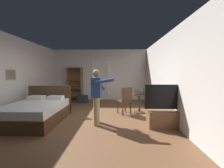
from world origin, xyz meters
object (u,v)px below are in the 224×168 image
object	(u,v)px
laptop	(139,93)
bottle_on_table	(144,91)
side_table	(140,100)
suitcase_dark	(83,99)
bookshelf	(75,83)
person_blue_shirt	(97,93)
bed	(37,111)
tv_flatscreen	(165,115)
wooden_chair	(125,99)

from	to	relation	value
laptop	bottle_on_table	xyz separation A→B (m)	(0.17, -0.04, 0.07)
side_table	suitcase_dark	world-z (taller)	side_table
bookshelf	laptop	distance (m)	3.91
bottle_on_table	person_blue_shirt	xyz separation A→B (m)	(-1.58, -1.12, 0.10)
bed	laptop	world-z (taller)	bed
bookshelf	bottle_on_table	size ratio (longest dim) A/B	6.09
tv_flatscreen	suitcase_dark	distance (m)	4.33
tv_flatscreen	wooden_chair	distance (m)	1.56
bed	bottle_on_table	size ratio (longest dim) A/B	6.62
bookshelf	bottle_on_table	xyz separation A→B (m)	(3.28, -2.41, -0.13)
wooden_chair	bookshelf	bearing A→B (deg)	135.27
bottle_on_table	tv_flatscreen	bearing A→B (deg)	-75.88
bed	suitcase_dark	distance (m)	2.79
tv_flatscreen	wooden_chair	world-z (taller)	tv_flatscreen
bed	person_blue_shirt	bearing A→B (deg)	-5.77
tv_flatscreen	suitcase_dark	bearing A→B (deg)	134.75
suitcase_dark	person_blue_shirt	bearing A→B (deg)	-57.19
laptop	wooden_chair	xyz separation A→B (m)	(-0.52, -0.19, -0.21)
suitcase_dark	bookshelf	bearing A→B (deg)	141.79
bookshelf	suitcase_dark	distance (m)	1.16
bookshelf	bottle_on_table	world-z (taller)	bookshelf
bottle_on_table	wooden_chair	bearing A→B (deg)	-167.66
bottle_on_table	suitcase_dark	bearing A→B (deg)	147.12
side_table	wooden_chair	bearing A→B (deg)	-157.20
laptop	person_blue_shirt	world-z (taller)	person_blue_shirt
side_table	bottle_on_table	world-z (taller)	bottle_on_table
bookshelf	side_table	distance (m)	3.94
bookshelf	tv_flatscreen	bearing A→B (deg)	-45.96
bed	wooden_chair	world-z (taller)	bed
tv_flatscreen	person_blue_shirt	bearing A→B (deg)	174.05
laptop	tv_flatscreen	bearing A→B (deg)	-69.56
suitcase_dark	bottle_on_table	bearing A→B (deg)	-21.61
side_table	person_blue_shirt	distance (m)	1.93
suitcase_dark	tv_flatscreen	bearing A→B (deg)	-33.98
wooden_chair	suitcase_dark	size ratio (longest dim) A/B	1.98
bed	person_blue_shirt	size ratio (longest dim) A/B	1.21
laptop	bottle_on_table	distance (m)	0.19
tv_flatscreen	suitcase_dark	world-z (taller)	tv_flatscreen
person_blue_shirt	side_table	bearing A→B (deg)	39.78
tv_flatscreen	bottle_on_table	distance (m)	1.44
bookshelf	laptop	world-z (taller)	bookshelf
tv_flatscreen	wooden_chair	size ratio (longest dim) A/B	1.19
bed	wooden_chair	size ratio (longest dim) A/B	1.96
wooden_chair	suitcase_dark	world-z (taller)	wooden_chair
tv_flatscreen	side_table	distance (m)	1.48
person_blue_shirt	tv_flatscreen	bearing A→B (deg)	-5.95
person_blue_shirt	suitcase_dark	bearing A→B (deg)	111.53
laptop	bed	bearing A→B (deg)	-163.80
bed	suitcase_dark	size ratio (longest dim) A/B	3.87
tv_flatscreen	laptop	world-z (taller)	tv_flatscreen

